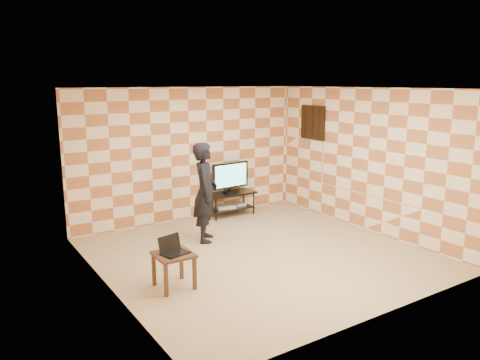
# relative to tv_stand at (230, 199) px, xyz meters

# --- Properties ---
(floor) EXTENTS (5.00, 5.00, 0.00)m
(floor) POSITION_rel_tv_stand_xyz_m (-0.81, -2.22, -0.37)
(floor) COLOR tan
(floor) RESTS_ON ground
(wall_back) EXTENTS (5.00, 0.02, 2.70)m
(wall_back) POSITION_rel_tv_stand_xyz_m (-0.81, 0.28, 0.98)
(wall_back) COLOR beige
(wall_back) RESTS_ON ground
(wall_front) EXTENTS (5.00, 0.02, 2.70)m
(wall_front) POSITION_rel_tv_stand_xyz_m (-0.81, -4.72, 0.98)
(wall_front) COLOR beige
(wall_front) RESTS_ON ground
(wall_left) EXTENTS (0.02, 5.00, 2.70)m
(wall_left) POSITION_rel_tv_stand_xyz_m (-3.31, -2.22, 0.98)
(wall_left) COLOR beige
(wall_left) RESTS_ON ground
(wall_right) EXTENTS (0.02, 5.00, 2.70)m
(wall_right) POSITION_rel_tv_stand_xyz_m (1.69, -2.22, 0.98)
(wall_right) COLOR beige
(wall_right) RESTS_ON ground
(ceiling) EXTENTS (5.00, 5.00, 0.02)m
(ceiling) POSITION_rel_tv_stand_xyz_m (-0.81, -2.22, 2.33)
(ceiling) COLOR white
(ceiling) RESTS_ON wall_back
(wall_art) EXTENTS (0.04, 0.72, 0.72)m
(wall_art) POSITION_rel_tv_stand_xyz_m (1.66, -0.67, 1.58)
(wall_art) COLOR black
(wall_art) RESTS_ON wall_right
(tv_stand) EXTENTS (1.07, 0.48, 0.50)m
(tv_stand) POSITION_rel_tv_stand_xyz_m (0.00, 0.00, 0.00)
(tv_stand) COLOR black
(tv_stand) RESTS_ON floor
(tv) EXTENTS (0.89, 0.19, 0.64)m
(tv) POSITION_rel_tv_stand_xyz_m (-0.00, -0.00, 0.49)
(tv) COLOR black
(tv) RESTS_ON tv_stand
(dvd_player) EXTENTS (0.44, 0.36, 0.07)m
(dvd_player) POSITION_rel_tv_stand_xyz_m (-0.12, 0.01, -0.16)
(dvd_player) COLOR #B7B7B9
(dvd_player) RESTS_ON tv_stand
(game_console) EXTENTS (0.24, 0.18, 0.05)m
(game_console) POSITION_rel_tv_stand_xyz_m (0.25, 0.02, -0.17)
(game_console) COLOR silver
(game_console) RESTS_ON tv_stand
(side_table) EXTENTS (0.51, 0.51, 0.50)m
(side_table) POSITION_rel_tv_stand_xyz_m (-2.55, -2.61, 0.04)
(side_table) COLOR #372413
(side_table) RESTS_ON floor
(laptop) EXTENTS (0.41, 0.36, 0.24)m
(laptop) POSITION_rel_tv_stand_xyz_m (-2.55, -2.61, 0.19)
(laptop) COLOR black
(laptop) RESTS_ON side_table
(person) EXTENTS (0.70, 0.77, 1.78)m
(person) POSITION_rel_tv_stand_xyz_m (-1.22, -1.12, 0.52)
(person) COLOR black
(person) RESTS_ON floor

